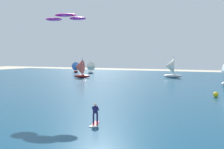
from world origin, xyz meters
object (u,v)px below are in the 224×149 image
(kitesurfer, at_px, (95,117))
(kite, at_px, (66,17))
(sailboat_outermost, at_px, (170,68))
(sailboat_far_left, at_px, (90,68))
(marker_buoy, at_px, (216,95))
(sailboat_center_horizon, at_px, (76,67))
(sailboat_mid_right, at_px, (80,69))

(kitesurfer, height_order, kite, kite)
(kite, xyz_separation_m, sailboat_outermost, (2.90, 42.45, -7.29))
(sailboat_far_left, relative_size, marker_buoy, 5.79)
(kitesurfer, bearing_deg, kite, 137.00)
(kitesurfer, distance_m, marker_buoy, 20.62)
(kite, xyz_separation_m, sailboat_center_horizon, (-31.08, 50.96, -8.03))
(kite, xyz_separation_m, sailboat_far_left, (-24.55, 49.04, -7.96))
(kitesurfer, relative_size, kite, 0.40)
(sailboat_center_horizon, bearing_deg, kitesurfer, -56.34)
(sailboat_far_left, xyz_separation_m, marker_buoy, (40.05, -37.05, -1.53))
(sailboat_outermost, distance_m, sailboat_far_left, 28.24)
(kite, bearing_deg, sailboat_center_horizon, 121.37)
(kitesurfer, bearing_deg, marker_buoy, 67.29)
(sailboat_mid_right, bearing_deg, sailboat_far_left, 110.71)
(sailboat_far_left, bearing_deg, kitesurfer, -60.22)
(kite, distance_m, sailboat_outermost, 43.17)
(sailboat_outermost, xyz_separation_m, marker_buoy, (12.60, -30.46, -2.20))
(kite, xyz_separation_m, sailboat_mid_right, (-18.22, 32.31, -7.50))
(kitesurfer, bearing_deg, sailboat_outermost, 95.36)
(sailboat_outermost, relative_size, sailboat_center_horizon, 1.41)
(sailboat_outermost, height_order, sailboat_center_horizon, sailboat_outermost)
(sailboat_mid_right, bearing_deg, kite, -60.58)
(kite, relative_size, sailboat_far_left, 1.22)
(sailboat_mid_right, bearing_deg, kitesurfer, -56.78)
(sailboat_mid_right, bearing_deg, marker_buoy, -31.07)
(kite, height_order, sailboat_center_horizon, kite)
(sailboat_far_left, bearing_deg, sailboat_center_horizon, 163.56)
(sailboat_mid_right, relative_size, marker_buoy, 7.20)
(sailboat_outermost, relative_size, sailboat_mid_right, 1.09)
(sailboat_center_horizon, height_order, sailboat_mid_right, sailboat_mid_right)
(kite, distance_m, sailboat_far_left, 55.41)
(kite, xyz_separation_m, marker_buoy, (15.50, 11.99, -9.49))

